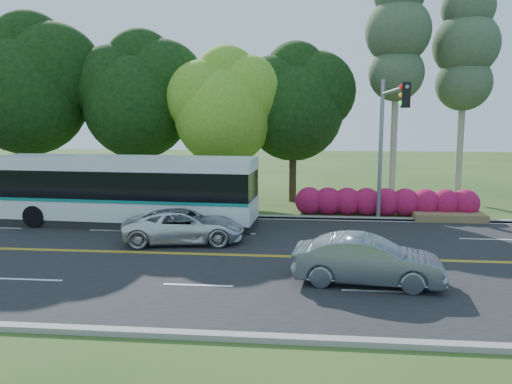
# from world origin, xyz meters

# --- Properties ---
(ground) EXTENTS (120.00, 120.00, 0.00)m
(ground) POSITION_xyz_m (0.00, 0.00, 0.00)
(ground) COLOR #244416
(ground) RESTS_ON ground
(road) EXTENTS (60.00, 14.00, 0.02)m
(road) POSITION_xyz_m (0.00, 0.00, 0.01)
(road) COLOR black
(road) RESTS_ON ground
(curb_north) EXTENTS (60.00, 0.30, 0.15)m
(curb_north) POSITION_xyz_m (0.00, 7.15, 0.07)
(curb_north) COLOR gray
(curb_north) RESTS_ON ground
(curb_south) EXTENTS (60.00, 0.30, 0.15)m
(curb_south) POSITION_xyz_m (0.00, -7.15, 0.07)
(curb_south) COLOR gray
(curb_south) RESTS_ON ground
(grass_verge) EXTENTS (60.00, 4.00, 0.10)m
(grass_verge) POSITION_xyz_m (0.00, 9.00, 0.05)
(grass_verge) COLOR #244416
(grass_verge) RESTS_ON ground
(lane_markings) EXTENTS (57.60, 13.82, 0.00)m
(lane_markings) POSITION_xyz_m (-0.09, 0.00, 0.02)
(lane_markings) COLOR gold
(lane_markings) RESTS_ON road
(tree_row) EXTENTS (44.70, 9.10, 13.84)m
(tree_row) POSITION_xyz_m (-5.15, 12.13, 6.73)
(tree_row) COLOR black
(tree_row) RESTS_ON ground
(bougainvillea_hedge) EXTENTS (9.50, 2.25, 1.50)m
(bougainvillea_hedge) POSITION_xyz_m (7.18, 8.15, 0.72)
(bougainvillea_hedge) COLOR maroon
(bougainvillea_hedge) RESTS_ON ground
(traffic_signal) EXTENTS (0.42, 6.10, 7.00)m
(traffic_signal) POSITION_xyz_m (6.49, 5.40, 4.67)
(traffic_signal) COLOR gray
(traffic_signal) RESTS_ON ground
(transit_bus) EXTENTS (12.71, 3.46, 3.29)m
(transit_bus) POSITION_xyz_m (-5.85, 4.81, 1.65)
(transit_bus) COLOR silver
(transit_bus) RESTS_ON road
(sedan) EXTENTS (4.72, 2.11, 1.51)m
(sedan) POSITION_xyz_m (4.73, -2.86, 0.77)
(sedan) COLOR slate
(sedan) RESTS_ON road
(suv) EXTENTS (5.26, 3.05, 1.38)m
(suv) POSITION_xyz_m (-2.19, 1.70, 0.71)
(suv) COLOR silver
(suv) RESTS_ON road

